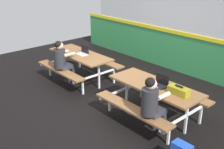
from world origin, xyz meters
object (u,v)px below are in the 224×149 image
(picnic_table_left, at_px, (80,59))
(student_nearer, at_px, (62,59))
(picnic_table_right, at_px, (154,92))
(laptop_dark, at_px, (160,84))
(toolbox_grey, at_px, (179,91))
(student_further, at_px, (152,102))
(laptop_silver, at_px, (83,52))

(picnic_table_left, height_order, student_nearer, student_nearer)
(picnic_table_right, bearing_deg, laptop_dark, 21.53)
(picnic_table_right, xyz_separation_m, toolbox_grey, (0.57, -0.01, 0.24))
(toolbox_grey, bearing_deg, student_further, -105.29)
(picnic_table_right, height_order, toolbox_grey, toolbox_grey)
(picnic_table_right, bearing_deg, picnic_table_left, 178.28)
(picnic_table_left, relative_size, laptop_dark, 6.04)
(student_further, bearing_deg, student_nearer, 178.43)
(picnic_table_right, height_order, student_nearer, student_nearer)
(picnic_table_left, height_order, picnic_table_right, same)
(student_nearer, distance_m, student_further, 3.04)
(picnic_table_right, bearing_deg, student_further, -53.51)
(picnic_table_right, distance_m, toolbox_grey, 0.61)
(laptop_silver, xyz_separation_m, toolbox_grey, (3.11, -0.12, 0.02))
(student_nearer, bearing_deg, toolbox_grey, 8.41)
(laptop_dark, bearing_deg, student_nearer, -169.28)
(picnic_table_left, relative_size, toolbox_grey, 4.87)
(picnic_table_right, distance_m, student_further, 0.71)
(laptop_silver, distance_m, toolbox_grey, 3.12)
(picnic_table_right, height_order, student_further, student_further)
(student_further, bearing_deg, picnic_table_left, 168.14)
(student_nearer, bearing_deg, student_further, -1.57)
(picnic_table_left, bearing_deg, laptop_silver, 23.15)
(laptop_silver, relative_size, laptop_dark, 1.00)
(student_nearer, height_order, student_further, same)
(laptop_dark, bearing_deg, picnic_table_left, 179.11)
(toolbox_grey, bearing_deg, picnic_table_left, 178.48)
(student_nearer, height_order, toolbox_grey, student_nearer)
(laptop_silver, bearing_deg, laptop_dark, -1.72)
(student_nearer, xyz_separation_m, student_further, (3.04, -0.08, 0.00))
(student_further, bearing_deg, laptop_dark, 118.37)
(student_further, height_order, laptop_dark, student_further)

